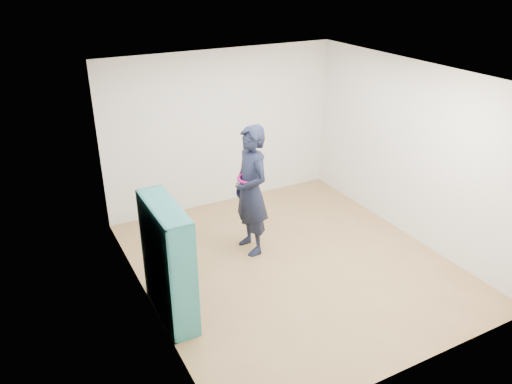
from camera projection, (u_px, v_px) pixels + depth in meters
floor at (292, 263)px, 6.96m from camera, size 4.50×4.50×0.00m
ceiling at (298, 76)px, 5.86m from camera, size 4.50×4.50×0.00m
wall_left at (142, 211)px, 5.56m from camera, size 0.02×4.50×2.60m
wall_right at (411, 152)px, 7.26m from camera, size 0.02×4.50×2.60m
wall_back at (222, 129)px, 8.21m from camera, size 4.00×0.02×2.60m
wall_front at (424, 263)px, 4.61m from camera, size 4.00×0.02×2.60m
bookshelf at (166, 264)px, 5.67m from camera, size 0.32×1.08×1.44m
person at (251, 191)px, 6.90m from camera, size 0.46×0.69×1.87m
smartphone at (239, 183)px, 6.84m from camera, size 0.04×0.11×0.14m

